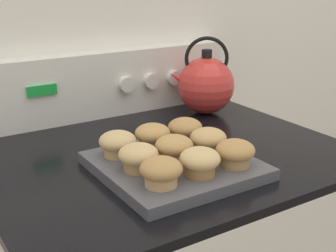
# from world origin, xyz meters

# --- Properties ---
(wall_back) EXTENTS (8.00, 0.05, 2.40)m
(wall_back) POSITION_xyz_m (0.00, 0.69, 1.20)
(wall_back) COLOR silver
(wall_back) RESTS_ON ground_plane
(control_panel) EXTENTS (0.75, 0.07, 0.17)m
(control_panel) POSITION_xyz_m (0.00, 0.64, 1.01)
(control_panel) COLOR silver
(control_panel) RESTS_ON stove_range
(muffin_pan) EXTENTS (0.29, 0.29, 0.02)m
(muffin_pan) POSITION_xyz_m (-0.04, 0.23, 0.93)
(muffin_pan) COLOR #4C4C51
(muffin_pan) RESTS_ON stove_range
(muffin_r0_c0) EXTENTS (0.07, 0.07, 0.05)m
(muffin_r0_c0) POSITION_xyz_m (-0.12, 0.15, 0.97)
(muffin_r0_c0) COLOR tan
(muffin_r0_c0) RESTS_ON muffin_pan
(muffin_r0_c1) EXTENTS (0.07, 0.07, 0.05)m
(muffin_r0_c1) POSITION_xyz_m (-0.03, 0.15, 0.97)
(muffin_r0_c1) COLOR olive
(muffin_r0_c1) RESTS_ON muffin_pan
(muffin_r0_c2) EXTENTS (0.07, 0.07, 0.05)m
(muffin_r0_c2) POSITION_xyz_m (0.05, 0.15, 0.97)
(muffin_r0_c2) COLOR #A37A4C
(muffin_r0_c2) RESTS_ON muffin_pan
(muffin_r1_c0) EXTENTS (0.07, 0.07, 0.05)m
(muffin_r1_c0) POSITION_xyz_m (-0.12, 0.23, 0.97)
(muffin_r1_c0) COLOR #A37A4C
(muffin_r1_c0) RESTS_ON muffin_pan
(muffin_r1_c1) EXTENTS (0.07, 0.07, 0.05)m
(muffin_r1_c1) POSITION_xyz_m (-0.04, 0.23, 0.97)
(muffin_r1_c1) COLOR tan
(muffin_r1_c1) RESTS_ON muffin_pan
(muffin_r1_c2) EXTENTS (0.07, 0.07, 0.05)m
(muffin_r1_c2) POSITION_xyz_m (0.05, 0.23, 0.97)
(muffin_r1_c2) COLOR tan
(muffin_r1_c2) RESTS_ON muffin_pan
(muffin_r2_c0) EXTENTS (0.07, 0.07, 0.05)m
(muffin_r2_c0) POSITION_xyz_m (-0.12, 0.31, 0.97)
(muffin_r2_c0) COLOR tan
(muffin_r2_c0) RESTS_ON muffin_pan
(muffin_r2_c1) EXTENTS (0.07, 0.07, 0.05)m
(muffin_r2_c1) POSITION_xyz_m (-0.04, 0.31, 0.97)
(muffin_r2_c1) COLOR #A37A4C
(muffin_r2_c1) RESTS_ON muffin_pan
(muffin_r2_c2) EXTENTS (0.07, 0.07, 0.05)m
(muffin_r2_c2) POSITION_xyz_m (0.04, 0.31, 0.97)
(muffin_r2_c2) COLOR tan
(muffin_r2_c2) RESTS_ON muffin_pan
(tea_kettle) EXTENTS (0.18, 0.15, 0.21)m
(tea_kettle) POSITION_xyz_m (0.25, 0.51, 1.00)
(tea_kettle) COLOR red
(tea_kettle) RESTS_ON stove_range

